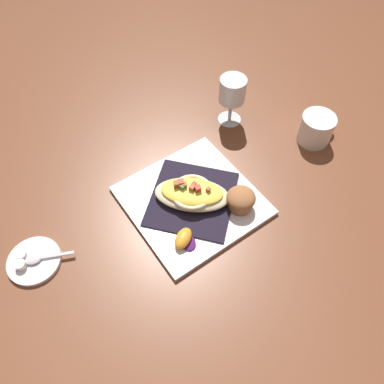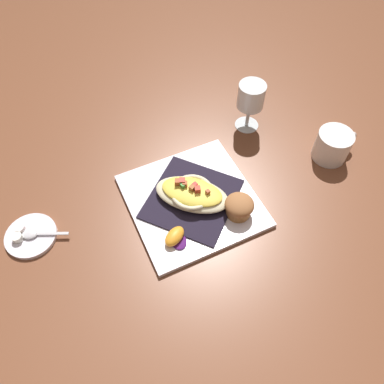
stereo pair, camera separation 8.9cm
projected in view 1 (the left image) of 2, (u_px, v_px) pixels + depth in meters
name	position (u px, v px, depth m)	size (l,w,h in m)	color
ground_plane	(192.00, 202.00, 0.92)	(2.60, 2.60, 0.00)	brown
square_plate	(192.00, 201.00, 0.92)	(0.30, 0.30, 0.01)	white
folded_napkin	(192.00, 199.00, 0.91)	(0.20, 0.20, 0.00)	black
gratin_dish	(192.00, 193.00, 0.89)	(0.19, 0.20, 0.05)	beige
muffin	(241.00, 199.00, 0.88)	(0.07, 0.07, 0.05)	#A36C3A
orange_garnish	(184.00, 239.00, 0.84)	(0.06, 0.07, 0.03)	#4B1963
coffee_mug	(316.00, 130.00, 1.02)	(0.09, 0.12, 0.08)	white
stemmed_glass	(232.00, 93.00, 1.01)	(0.07, 0.07, 0.14)	white
creamer_saucer	(34.00, 261.00, 0.83)	(0.12, 0.12, 0.01)	white
spoon	(35.00, 258.00, 0.82)	(0.06, 0.11, 0.01)	silver
creamer_cup_0	(21.00, 255.00, 0.82)	(0.02, 0.02, 0.02)	white
creamer_cup_1	(21.00, 265.00, 0.81)	(0.02, 0.02, 0.02)	white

